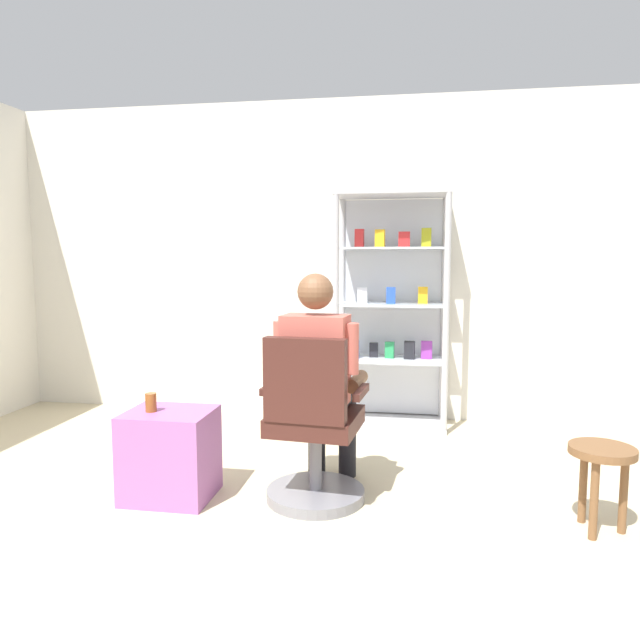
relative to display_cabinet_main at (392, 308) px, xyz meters
The scene contains 8 objects.
ground_plane 2.95m from the display_cabinet_main, 98.24° to the right, with size 7.20×7.20×0.00m, color #C6B793.
back_wall 0.61m from the display_cabinet_main, 149.45° to the left, with size 6.00×0.10×2.70m, color silver.
display_cabinet_main is the anchor object (origin of this frame).
office_chair 1.80m from the display_cabinet_main, 102.12° to the right, with size 0.59×0.56×0.96m.
seated_shopkeeper 1.56m from the display_cabinet_main, 102.84° to the right, with size 0.51×0.59×1.29m.
storage_crate 2.20m from the display_cabinet_main, 124.55° to the right, with size 0.48×0.41×0.51m, color #9E599E.
tea_glass 2.20m from the display_cabinet_main, 126.25° to the right, with size 0.06×0.06×0.11m, color brown.
wooden_stool 2.18m from the display_cabinet_main, 57.46° to the right, with size 0.32×0.32×0.44m.
Camera 1 is at (0.59, -1.99, 1.38)m, focal length 32.55 mm.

